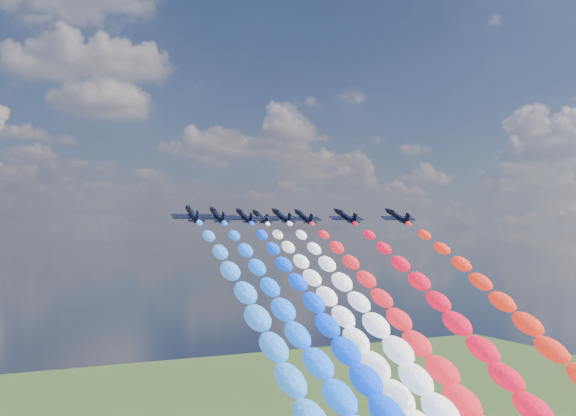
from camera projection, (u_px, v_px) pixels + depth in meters
name	position (u px, v px, depth m)	size (l,w,h in m)	color
jet_0	(192.00, 214.00, 145.62)	(9.11, 12.21, 2.69)	black
trail_0	(283.00, 382.00, 102.22)	(5.78, 90.33, 55.37)	blue
jet_1	(217.00, 215.00, 157.16)	(9.11, 12.21, 2.69)	black
trail_1	(309.00, 367.00, 113.76)	(5.78, 90.33, 55.37)	#135AFF
jet_2	(244.00, 216.00, 168.77)	(9.11, 12.21, 2.69)	black
trail_2	(336.00, 354.00, 125.37)	(5.78, 90.33, 55.37)	#063AFF
jet_3	(282.00, 216.00, 169.88)	(9.11, 12.21, 2.69)	black
trail_3	(386.00, 353.00, 126.49)	(5.78, 90.33, 55.37)	white
jet_4	(260.00, 217.00, 181.28)	(9.11, 12.21, 2.69)	black
trail_4	(349.00, 343.00, 137.89)	(5.78, 90.33, 55.37)	white
jet_5	(304.00, 217.00, 177.26)	(9.11, 12.21, 2.69)	black
trail_5	(409.00, 346.00, 133.86)	(5.78, 90.33, 55.37)	red
jet_6	(345.00, 216.00, 171.24)	(9.11, 12.21, 2.69)	black
trail_6	(470.00, 352.00, 127.84)	(5.78, 90.33, 55.37)	red
jet_7	(397.00, 216.00, 170.44)	(9.11, 12.21, 2.69)	black
trail_7	(541.00, 352.00, 127.04)	(5.78, 90.33, 55.37)	red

